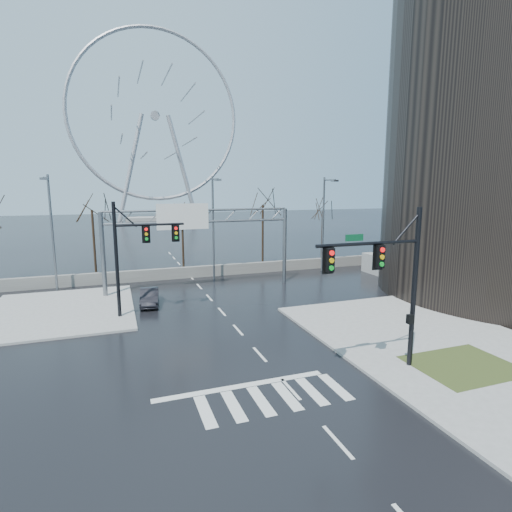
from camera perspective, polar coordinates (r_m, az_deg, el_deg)
name	(u,v)px	position (r m, az deg, el deg)	size (l,w,h in m)	color
ground	(260,354)	(22.20, 0.54, -13.88)	(260.00, 260.00, 0.00)	black
sidewalk_right_ext	(389,321)	(28.51, 18.51, -8.82)	(12.00, 10.00, 0.15)	gray
sidewalk_far	(61,311)	(32.56, -26.05, -7.01)	(10.00, 12.00, 0.15)	gray
grass_strip	(464,365)	(23.07, 27.53, -13.68)	(5.00, 4.00, 0.02)	#2C3D19
barrier_wall	(191,272)	(40.59, -9.26, -2.28)	(52.00, 0.50, 1.10)	slate
signal_mast_near	(392,275)	(19.78, 18.91, -2.52)	(5.52, 0.41, 8.00)	black
signal_mast_far	(134,248)	(28.37, -17.09, 1.06)	(4.72, 0.41, 8.00)	black
sign_gantry	(196,231)	(34.90, -8.56, 3.50)	(16.36, 0.40, 7.60)	slate
streetlight_left	(51,224)	(37.71, -27.23, 4.07)	(0.50, 2.55, 10.00)	slate
streetlight_mid	(214,220)	(38.46, -6.04, 5.17)	(0.50, 2.55, 10.00)	slate
streetlight_right	(325,217)	(42.89, 9.81, 5.54)	(0.50, 2.55, 10.00)	slate
tree_left	(92,218)	(42.74, -22.34, 5.07)	(3.75, 3.75, 7.50)	black
tree_center	(182,223)	(44.32, -10.49, 4.73)	(3.25, 3.25, 6.50)	black
tree_right	(263,212)	(45.60, 0.97, 6.34)	(3.90, 3.90, 7.80)	black
tree_far_right	(323,217)	(49.47, 9.51, 5.54)	(3.40, 3.40, 6.80)	black
ferris_wheel	(155,123)	(116.02, -14.19, 17.95)	(45.00, 6.00, 50.91)	gray
car	(149,297)	(31.89, -14.98, -5.65)	(1.32, 3.79, 1.25)	black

